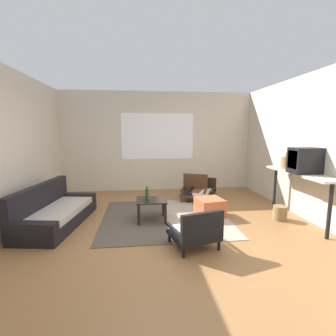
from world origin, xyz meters
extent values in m
plane|color=olive|center=(0.00, 0.00, 0.00)|extent=(7.80, 7.80, 0.00)
cube|color=beige|center=(0.00, 3.06, 1.35)|extent=(5.60, 0.12, 2.70)
cube|color=white|center=(0.00, 3.00, 1.50)|extent=(1.97, 0.01, 1.24)
cube|color=beige|center=(2.66, 0.30, 1.35)|extent=(0.12, 6.60, 2.70)
cube|color=#4C4238|center=(-0.62, 0.74, 0.01)|extent=(1.18, 2.24, 0.01)
cube|color=gray|center=(0.56, 0.74, 0.01)|extent=(1.18, 2.24, 0.01)
cube|color=black|center=(-1.94, 0.61, 0.11)|extent=(1.02, 1.89, 0.21)
cube|color=#B2A899|center=(-1.91, 0.60, 0.26)|extent=(0.89, 1.69, 0.10)
cube|color=black|center=(-2.25, 0.66, 0.41)|extent=(0.41, 1.79, 0.61)
cube|color=black|center=(-1.82, 1.40, 0.18)|extent=(0.77, 0.29, 0.35)
cube|color=black|center=(-2.06, -0.19, 0.18)|extent=(0.77, 0.29, 0.35)
cube|color=black|center=(-0.29, 0.62, 0.39)|extent=(0.55, 0.52, 0.02)
cube|color=black|center=(-0.53, 0.84, 0.19)|extent=(0.04, 0.04, 0.38)
cube|color=black|center=(-0.06, 0.84, 0.19)|extent=(0.04, 0.04, 0.38)
cube|color=black|center=(-0.53, 0.40, 0.19)|extent=(0.04, 0.04, 0.38)
cube|color=black|center=(-0.06, 0.40, 0.19)|extent=(0.04, 0.04, 0.38)
cylinder|color=#472D19|center=(0.92, 1.48, 0.07)|extent=(0.04, 0.04, 0.14)
cylinder|color=#472D19|center=(0.45, 1.66, 0.07)|extent=(0.04, 0.04, 0.14)
cylinder|color=#472D19|center=(1.08, 1.89, 0.07)|extent=(0.04, 0.04, 0.14)
cylinder|color=#472D19|center=(0.61, 2.07, 0.07)|extent=(0.04, 0.04, 0.14)
cube|color=#472D19|center=(0.76, 1.77, 0.16)|extent=(0.74, 0.70, 0.05)
cube|color=silver|center=(0.85, 1.72, 0.22)|extent=(0.35, 0.50, 0.06)
cube|color=black|center=(0.66, 1.79, 0.22)|extent=(0.35, 0.50, 0.06)
cube|color=#472D19|center=(0.85, 1.99, 0.40)|extent=(0.57, 0.28, 0.42)
cube|color=#472D19|center=(1.02, 1.67, 0.28)|extent=(0.23, 0.50, 0.04)
cube|color=#472D19|center=(0.51, 1.87, 0.28)|extent=(0.23, 0.50, 0.04)
cylinder|color=black|center=(-0.07, -0.30, 0.07)|extent=(0.04, 0.04, 0.14)
cylinder|color=black|center=(0.46, -0.15, 0.07)|extent=(0.04, 0.04, 0.14)
cylinder|color=black|center=(0.06, -0.76, 0.07)|extent=(0.04, 0.04, 0.14)
cylinder|color=black|center=(0.59, -0.61, 0.07)|extent=(0.04, 0.04, 0.14)
cube|color=black|center=(0.26, -0.46, 0.17)|extent=(0.76, 0.71, 0.05)
cube|color=silver|center=(0.15, -0.47, 0.22)|extent=(0.34, 0.54, 0.06)
cube|color=black|center=(0.36, -0.41, 0.22)|extent=(0.34, 0.54, 0.06)
cube|color=black|center=(0.33, -0.70, 0.39)|extent=(0.62, 0.24, 0.39)
cube|color=black|center=(-0.02, -0.54, 0.28)|extent=(0.19, 0.55, 0.04)
cube|color=black|center=(0.54, -0.38, 0.28)|extent=(0.19, 0.55, 0.04)
cylinder|color=black|center=(1.05, 1.42, 0.07)|extent=(0.04, 0.04, 0.15)
cylinder|color=black|center=(0.62, 1.65, 0.07)|extent=(0.04, 0.04, 0.15)
cylinder|color=black|center=(1.29, 1.90, 0.07)|extent=(0.04, 0.04, 0.15)
cylinder|color=black|center=(0.86, 2.12, 0.07)|extent=(0.04, 0.04, 0.15)
cube|color=black|center=(0.96, 1.77, 0.17)|extent=(0.79, 0.81, 0.05)
cube|color=beige|center=(1.04, 1.71, 0.23)|extent=(0.42, 0.58, 0.06)
cube|color=brown|center=(0.86, 1.80, 0.23)|extent=(0.42, 0.58, 0.06)
cube|color=black|center=(1.08, 2.02, 0.36)|extent=(0.54, 0.32, 0.31)
cube|color=black|center=(1.19, 1.65, 0.29)|extent=(0.32, 0.57, 0.04)
cube|color=black|center=(0.72, 1.89, 0.29)|extent=(0.32, 0.57, 0.04)
cube|color=#BC5633|center=(0.84, 0.73, 0.18)|extent=(0.56, 0.56, 0.35)
cube|color=beige|center=(2.36, 0.30, 0.90)|extent=(0.37, 1.63, 0.04)
cylinder|color=black|center=(2.36, -0.46, 0.44)|extent=(0.06, 0.06, 0.88)
cylinder|color=black|center=(2.36, 1.05, 0.44)|extent=(0.06, 0.06, 0.88)
cube|color=black|center=(2.36, 0.18, 1.14)|extent=(0.49, 0.33, 0.45)
cube|color=black|center=(2.12, 0.18, 1.16)|extent=(0.01, 0.26, 0.31)
cylinder|color=#A87047|center=(2.36, 0.70, 1.03)|extent=(0.23, 0.23, 0.23)
cylinder|color=#A87047|center=(2.36, 0.70, 1.19)|extent=(0.09, 0.09, 0.08)
cylinder|color=#194723|center=(-0.37, 0.52, 0.51)|extent=(0.06, 0.06, 0.22)
cylinder|color=#194723|center=(-0.37, 0.52, 0.66)|extent=(0.03, 0.03, 0.06)
cylinder|color=olive|center=(2.10, 0.39, 0.13)|extent=(0.25, 0.25, 0.26)
camera|label=1|loc=(-0.48, -3.69, 1.66)|focal=25.87mm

